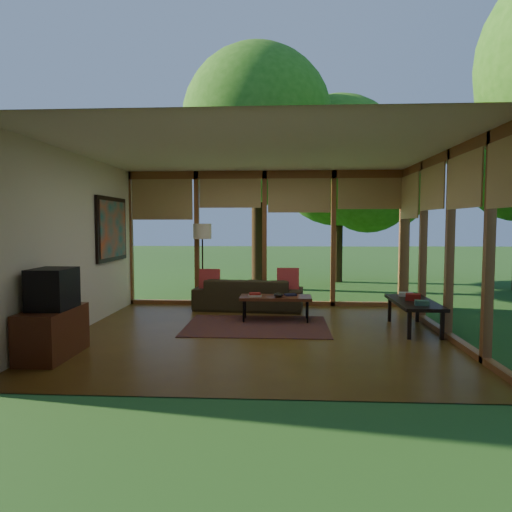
# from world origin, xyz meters

# --- Properties ---
(floor) EXTENTS (5.50, 5.50, 0.00)m
(floor) POSITION_xyz_m (0.00, 0.00, 0.00)
(floor) COLOR brown
(floor) RESTS_ON ground
(ceiling) EXTENTS (5.50, 5.50, 0.00)m
(ceiling) POSITION_xyz_m (0.00, 0.00, 2.70)
(ceiling) COLOR white
(ceiling) RESTS_ON ground
(wall_left) EXTENTS (0.04, 5.00, 2.70)m
(wall_left) POSITION_xyz_m (-2.75, 0.00, 1.35)
(wall_left) COLOR silver
(wall_left) RESTS_ON ground
(wall_front) EXTENTS (5.50, 0.04, 2.70)m
(wall_front) POSITION_xyz_m (0.00, -2.50, 1.35)
(wall_front) COLOR silver
(wall_front) RESTS_ON ground
(window_wall_back) EXTENTS (5.50, 0.12, 2.70)m
(window_wall_back) POSITION_xyz_m (0.00, 2.50, 1.35)
(window_wall_back) COLOR #93582D
(window_wall_back) RESTS_ON ground
(window_wall_right) EXTENTS (0.12, 5.00, 2.70)m
(window_wall_right) POSITION_xyz_m (2.75, 0.00, 1.35)
(window_wall_right) COLOR #93582D
(window_wall_right) RESTS_ON ground
(tree_nw) EXTENTS (3.75, 3.75, 6.10)m
(tree_nw) POSITION_xyz_m (-0.28, 4.99, 4.22)
(tree_nw) COLOR #392614
(tree_nw) RESTS_ON ground
(tree_ne) EXTENTS (3.67, 3.67, 5.26)m
(tree_ne) POSITION_xyz_m (1.93, 6.50, 3.42)
(tree_ne) COLOR #392614
(tree_ne) RESTS_ON ground
(tree_far) EXTENTS (2.93, 2.93, 4.63)m
(tree_far) POSITION_xyz_m (5.85, 4.93, 3.15)
(tree_far) COLOR #392614
(tree_far) RESTS_ON ground
(rug) EXTENTS (2.27, 1.61, 0.01)m
(rug) POSITION_xyz_m (-0.05, 0.55, 0.01)
(rug) COLOR brown
(rug) RESTS_ON floor
(sofa) EXTENTS (2.12, 0.98, 0.60)m
(sofa) POSITION_xyz_m (-0.28, 2.00, 0.30)
(sofa) COLOR #332B19
(sofa) RESTS_ON floor
(pillow_left) EXTENTS (0.39, 0.21, 0.41)m
(pillow_left) POSITION_xyz_m (-1.03, 1.95, 0.57)
(pillow_left) COLOR maroon
(pillow_left) RESTS_ON sofa
(pillow_right) EXTENTS (0.42, 0.22, 0.44)m
(pillow_right) POSITION_xyz_m (0.47, 1.95, 0.59)
(pillow_right) COLOR maroon
(pillow_right) RESTS_ON sofa
(ct_book_lower) EXTENTS (0.23, 0.19, 0.03)m
(ct_book_lower) POSITION_xyz_m (-0.10, 0.92, 0.44)
(ct_book_lower) COLOR #B9B4A7
(ct_book_lower) RESTS_ON coffee_table
(ct_book_upper) EXTENTS (0.21, 0.17, 0.03)m
(ct_book_upper) POSITION_xyz_m (-0.10, 0.92, 0.47)
(ct_book_upper) COLOR maroon
(ct_book_upper) RESTS_ON coffee_table
(ct_book_side) EXTENTS (0.23, 0.20, 0.03)m
(ct_book_side) POSITION_xyz_m (0.50, 1.05, 0.44)
(ct_book_side) COLOR black
(ct_book_side) RESTS_ON coffee_table
(ct_bowl) EXTENTS (0.16, 0.16, 0.07)m
(ct_bowl) POSITION_xyz_m (0.30, 0.87, 0.46)
(ct_bowl) COLOR black
(ct_bowl) RESTS_ON coffee_table
(media_cabinet) EXTENTS (0.50, 1.00, 0.60)m
(media_cabinet) POSITION_xyz_m (-2.47, -1.28, 0.30)
(media_cabinet) COLOR #5D2C19
(media_cabinet) RESTS_ON floor
(television) EXTENTS (0.45, 0.55, 0.50)m
(television) POSITION_xyz_m (-2.45, -1.28, 0.85)
(television) COLOR black
(television) RESTS_ON media_cabinet
(console_book_a) EXTENTS (0.22, 0.18, 0.07)m
(console_book_a) POSITION_xyz_m (2.40, 0.05, 0.49)
(console_book_a) COLOR #386253
(console_book_a) RESTS_ON side_console
(console_book_b) EXTENTS (0.26, 0.22, 0.10)m
(console_book_b) POSITION_xyz_m (2.40, 0.50, 0.51)
(console_book_b) COLOR maroon
(console_book_b) RESTS_ON side_console
(console_book_c) EXTENTS (0.25, 0.20, 0.06)m
(console_book_c) POSITION_xyz_m (2.40, 0.90, 0.49)
(console_book_c) COLOR #B9B4A7
(console_book_c) RESTS_ON side_console
(floor_lamp) EXTENTS (0.36, 0.36, 1.65)m
(floor_lamp) POSITION_xyz_m (-1.22, 2.24, 1.41)
(floor_lamp) COLOR black
(floor_lamp) RESTS_ON floor
(coffee_table) EXTENTS (1.20, 0.50, 0.43)m
(coffee_table) POSITION_xyz_m (0.25, 0.97, 0.39)
(coffee_table) COLOR #5D2C19
(coffee_table) RESTS_ON floor
(side_console) EXTENTS (0.60, 1.40, 0.46)m
(side_console) POSITION_xyz_m (2.40, 0.45, 0.41)
(side_console) COLOR black
(side_console) RESTS_ON floor
(wall_painting) EXTENTS (0.06, 1.35, 1.15)m
(wall_painting) POSITION_xyz_m (-2.71, 1.40, 1.55)
(wall_painting) COLOR black
(wall_painting) RESTS_ON wall_left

